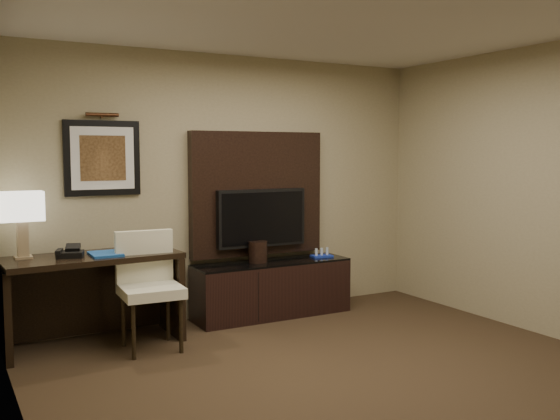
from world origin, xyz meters
TOP-DOWN VIEW (x-y plane):
  - floor at (0.00, 0.00)m, footprint 4.50×5.00m
  - ceiling at (0.00, 0.00)m, footprint 4.50×5.00m
  - wall_back at (0.00, 2.50)m, footprint 4.50×0.01m
  - wall_left at (-2.25, 0.00)m, footprint 0.01×5.00m
  - desk at (-1.50, 2.10)m, footprint 1.54×0.74m
  - credenza at (0.35, 2.20)m, footprint 1.67×0.47m
  - tv_wall_panel at (0.30, 2.44)m, footprint 1.50×0.12m
  - tv at (0.30, 2.34)m, footprint 1.00×0.08m
  - artwork at (-1.30, 2.48)m, footprint 0.70×0.04m
  - picture_light at (-1.30, 2.44)m, footprint 0.04×0.04m
  - desk_chair at (-1.09, 1.72)m, footprint 0.54×0.61m
  - table_lamp at (-2.05, 2.20)m, footprint 0.38×0.23m
  - desk_phone at (-1.69, 2.08)m, footprint 0.26×0.25m
  - blue_folder at (-1.40, 2.03)m, footprint 0.26×0.35m
  - book at (-1.37, 2.07)m, footprint 0.15×0.03m
  - ice_bucket at (0.20, 2.24)m, footprint 0.23×0.23m
  - minibar_tray at (0.96, 2.19)m, footprint 0.24×0.17m

SIDE VIEW (x-z plane):
  - floor at x=0.00m, z-range -0.01..0.00m
  - credenza at x=0.35m, z-range 0.00..0.57m
  - desk at x=-1.50m, z-range 0.00..0.81m
  - desk_chair at x=-1.09m, z-range 0.00..1.05m
  - minibar_tray at x=0.96m, z-range 0.57..0.66m
  - ice_bucket at x=0.20m, z-range 0.57..0.79m
  - blue_folder at x=-1.40m, z-range 0.81..0.83m
  - desk_phone at x=-1.69m, z-range 0.81..0.91m
  - book at x=-1.37m, z-range 0.81..1.01m
  - tv at x=0.30m, z-range 0.72..1.32m
  - table_lamp at x=-2.05m, z-range 0.81..1.40m
  - tv_wall_panel at x=0.30m, z-range 0.62..1.92m
  - wall_back at x=0.00m, z-range 0.00..2.70m
  - wall_left at x=-2.25m, z-range 0.00..2.70m
  - artwork at x=-1.30m, z-range 1.30..2.00m
  - picture_light at x=-1.30m, z-range 1.90..2.20m
  - ceiling at x=0.00m, z-range 2.70..2.71m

